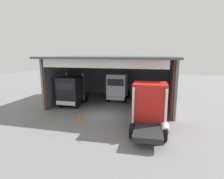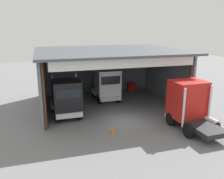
% 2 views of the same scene
% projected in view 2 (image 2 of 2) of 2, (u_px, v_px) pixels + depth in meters
% --- Properties ---
extents(ground_plane, '(80.00, 80.00, 0.00)m').
position_uv_depth(ground_plane, '(124.00, 121.00, 20.38)').
color(ground_plane, slate).
rests_on(ground_plane, ground).
extents(workshop_shed, '(13.88, 11.39, 5.65)m').
position_uv_depth(workshop_shed, '(106.00, 65.00, 24.76)').
color(workshop_shed, slate).
rests_on(workshop_shed, ground).
extents(truck_black_center_bay, '(2.55, 4.96, 3.72)m').
position_uv_depth(truck_black_center_bay, '(66.00, 98.00, 20.82)').
color(truck_black_center_bay, black).
rests_on(truck_black_center_bay, ground).
extents(truck_white_left_bay, '(2.51, 5.14, 3.47)m').
position_uv_depth(truck_white_left_bay, '(107.00, 85.00, 25.51)').
color(truck_white_left_bay, white).
rests_on(truck_white_left_bay, ground).
extents(truck_red_center_right_bay, '(2.82, 5.00, 3.72)m').
position_uv_depth(truck_red_center_right_bay, '(190.00, 104.00, 18.77)').
color(truck_red_center_right_bay, red).
rests_on(truck_red_center_right_bay, ground).
extents(oil_drum, '(0.58, 0.58, 0.91)m').
position_uv_depth(oil_drum, '(83.00, 92.00, 27.71)').
color(oil_drum, '#197233').
rests_on(oil_drum, ground).
extents(tool_cart, '(0.90, 0.60, 1.00)m').
position_uv_depth(tool_cart, '(132.00, 87.00, 29.98)').
color(tool_cart, red).
rests_on(tool_cart, ground).
extents(traffic_cone, '(0.36, 0.36, 0.56)m').
position_uv_depth(traffic_cone, '(113.00, 130.00, 18.03)').
color(traffic_cone, orange).
rests_on(traffic_cone, ground).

